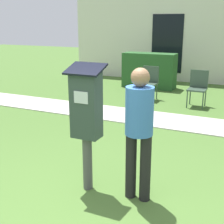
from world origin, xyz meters
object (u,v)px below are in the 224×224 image
(parking_meter, at_px, (86,112))
(person_standing, at_px, (139,125))
(outdoor_chair_left, at_px, (149,80))
(outdoor_chair_middle, at_px, (198,85))

(parking_meter, height_order, person_standing, parking_meter)
(person_standing, relative_size, outdoor_chair_left, 1.76)
(parking_meter, relative_size, outdoor_chair_middle, 1.77)
(parking_meter, distance_m, outdoor_chair_left, 4.96)
(parking_meter, bearing_deg, outdoor_chair_left, 99.19)
(person_standing, height_order, outdoor_chair_left, person_standing)
(person_standing, xyz_separation_m, outdoor_chair_left, (-1.44, 4.82, -0.40))
(outdoor_chair_middle, bearing_deg, parking_meter, -76.67)
(person_standing, bearing_deg, parking_meter, -164.91)
(parking_meter, relative_size, person_standing, 1.01)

